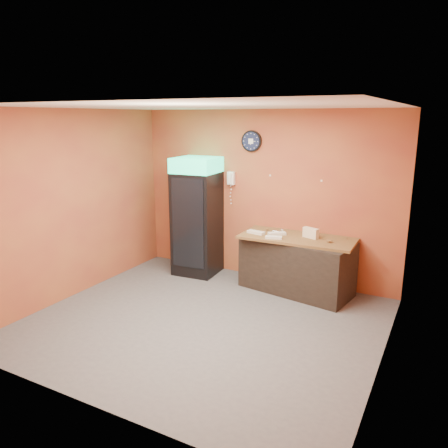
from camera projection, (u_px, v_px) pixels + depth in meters
The scene contains 15 objects.
floor at pixel (204, 322), 5.85m from camera, with size 4.50×4.50×0.00m, color #47474C.
back_wall at pixel (264, 196), 7.23m from camera, with size 4.50×0.02×2.80m, color #AA5E30.
left_wall at pixel (74, 204), 6.54m from camera, with size 0.02×4.00×2.80m, color #AA5E30.
right_wall at pixel (391, 244), 4.49m from camera, with size 0.02×4.00×2.80m, color #AA5E30.
ceiling at pixel (201, 106), 5.18m from camera, with size 4.50×4.00×0.02m, color white.
beverage_cooler at pixel (196, 218), 7.49m from camera, with size 0.76×0.77×2.02m.
prep_counter at pixel (296, 265), 6.81m from camera, with size 1.69×0.75×0.85m, color black.
wall_clock at pixel (252, 141), 7.10m from camera, with size 0.35×0.06×0.35m.
wall_phone at pixel (231, 178), 7.39m from camera, with size 0.12×0.11×0.22m.
butcher_paper at pixel (298, 238), 6.71m from camera, with size 1.74×0.80×0.04m, color brown.
sub_roll_stack at pixel (311, 233), 6.62m from camera, with size 0.26×0.16×0.16m.
wrapped_sandwich_left at pixel (256, 232), 6.88m from camera, with size 0.28×0.11×0.04m, color silver.
wrapped_sandwich_mid at pixel (274, 237), 6.60m from camera, with size 0.25×0.10×0.04m, color silver.
wrapped_sandwich_right at pixel (277, 234), 6.81m from camera, with size 0.27×0.11×0.04m, color silver.
kitchen_tool at pixel (282, 231), 6.92m from camera, with size 0.06×0.06×0.06m, color silver.
Camera 1 is at (2.75, -4.61, 2.68)m, focal length 35.00 mm.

